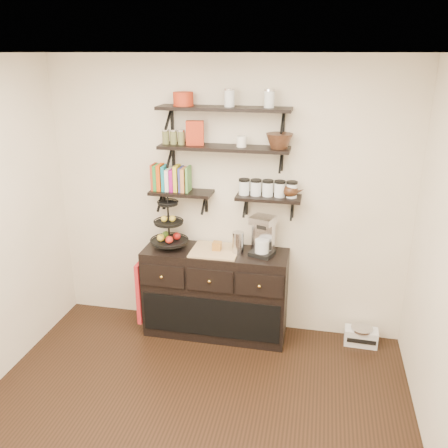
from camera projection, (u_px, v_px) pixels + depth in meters
floor at (179, 445)px, 3.46m from camera, size 3.50×3.50×0.00m
ceiling at (162, 53)px, 2.53m from camera, size 3.50×3.50×0.02m
back_wall at (227, 200)px, 4.61m from camera, size 3.50×0.02×2.70m
shelf_top at (224, 109)px, 4.18m from camera, size 1.20×0.27×0.23m
shelf_mid at (224, 148)px, 4.30m from camera, size 1.20×0.27×0.23m
shelf_low_left at (181, 193)px, 4.55m from camera, size 0.60×0.25×0.23m
shelf_low_right at (269, 198)px, 4.39m from camera, size 0.60×0.25×0.23m
cookbooks at (172, 179)px, 4.52m from camera, size 0.36×0.15×0.26m
glass_canisters at (268, 189)px, 4.36m from camera, size 0.54×0.10×0.13m
sideboard at (216, 292)px, 4.71m from camera, size 1.40×0.50×0.92m
fruit_stand at (169, 230)px, 4.58m from camera, size 0.36×0.36×0.54m
candle at (217, 246)px, 4.53m from camera, size 0.08×0.08×0.08m
coffee_maker at (263, 236)px, 4.43m from camera, size 0.26×0.26×0.38m
thermal_carafe at (238, 243)px, 4.46m from camera, size 0.11×0.11×0.22m
apron at (143, 290)px, 4.76m from camera, size 0.04×0.27×0.64m
radio at (361, 336)px, 4.63m from camera, size 0.32×0.22×0.19m
recipe_box at (195, 133)px, 4.31m from camera, size 0.17×0.09×0.22m
walnut_bowl at (279, 141)px, 4.18m from camera, size 0.24×0.24×0.13m
ramekins at (242, 142)px, 4.25m from camera, size 0.09×0.09×0.10m
teapot at (291, 190)px, 4.32m from camera, size 0.21×0.18×0.14m
red_pot at (183, 99)px, 4.22m from camera, size 0.18×0.18×0.12m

